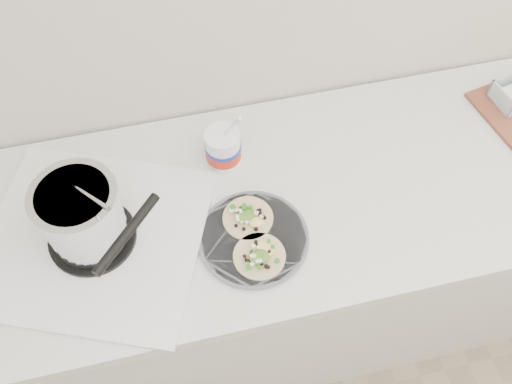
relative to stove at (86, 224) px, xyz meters
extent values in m
cube|color=silver|center=(0.58, 0.04, -0.55)|extent=(2.40, 0.62, 0.86)
cube|color=silver|center=(0.58, 0.02, -0.10)|extent=(2.44, 0.66, 0.04)
cube|color=silver|center=(0.00, 0.00, -0.08)|extent=(0.68, 0.66, 0.01)
cylinder|color=black|center=(0.00, 0.00, -0.06)|extent=(0.22, 0.22, 0.01)
torus|color=black|center=(0.00, 0.00, -0.05)|extent=(0.19, 0.19, 0.02)
cylinder|color=silver|center=(0.00, 0.00, 0.05)|extent=(0.19, 0.19, 0.17)
cylinder|color=#58595F|center=(0.39, -0.09, -0.08)|extent=(0.26, 0.26, 0.01)
cylinder|color=#58595F|center=(0.39, -0.09, -0.07)|extent=(0.28, 0.28, 0.00)
cylinder|color=white|center=(0.36, 0.17, -0.03)|extent=(0.09, 0.09, 0.11)
cylinder|color=red|center=(0.36, 0.17, -0.04)|extent=(0.10, 0.10, 0.04)
cylinder|color=#192D99|center=(0.36, 0.17, -0.02)|extent=(0.10, 0.10, 0.01)
camera|label=1|loc=(0.24, -0.75, 1.17)|focal=40.00mm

